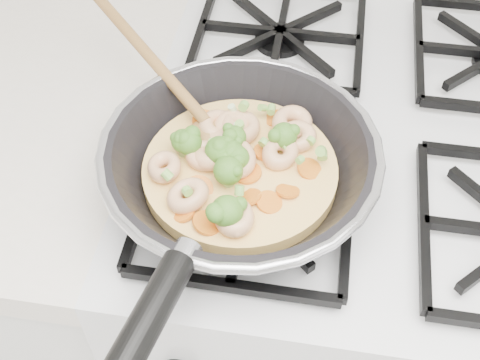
# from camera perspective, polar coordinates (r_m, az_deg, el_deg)

# --- Properties ---
(stove) EXTENTS (0.60, 0.60, 0.92)m
(stove) POSITION_cam_1_polar(r_m,az_deg,el_deg) (1.16, 9.09, -10.96)
(stove) COLOR white
(stove) RESTS_ON ground
(skillet) EXTENTS (0.38, 0.55, 0.09)m
(skillet) POSITION_cam_1_polar(r_m,az_deg,el_deg) (0.67, -0.32, 1.31)
(skillet) COLOR black
(skillet) RESTS_ON stove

